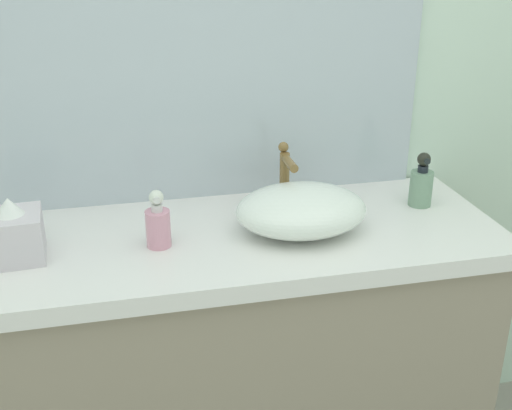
% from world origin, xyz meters
% --- Properties ---
extents(bathroom_wall_rear, '(6.00, 0.06, 2.60)m').
position_xyz_m(bathroom_wall_rear, '(0.00, 0.73, 1.30)').
color(bathroom_wall_rear, silver).
rests_on(bathroom_wall_rear, ground).
extents(vanity_counter, '(1.49, 0.52, 0.87)m').
position_xyz_m(vanity_counter, '(-0.10, 0.43, 0.44)').
color(vanity_counter, gray).
rests_on(vanity_counter, ground).
extents(sink_basin, '(0.33, 0.26, 0.11)m').
position_xyz_m(sink_basin, '(0.13, 0.41, 0.92)').
color(sink_basin, white).
rests_on(sink_basin, vanity_counter).
extents(faucet, '(0.03, 0.12, 0.18)m').
position_xyz_m(faucet, '(0.13, 0.56, 0.97)').
color(faucet, brown).
rests_on(faucet, vanity_counter).
extents(soap_dispenser, '(0.06, 0.06, 0.14)m').
position_xyz_m(soap_dispenser, '(-0.23, 0.40, 0.92)').
color(soap_dispenser, pink).
rests_on(soap_dispenser, vanity_counter).
extents(lotion_bottle, '(0.06, 0.06, 0.15)m').
position_xyz_m(lotion_bottle, '(0.50, 0.49, 0.93)').
color(lotion_bottle, gray).
rests_on(lotion_bottle, vanity_counter).
extents(tissue_box, '(0.14, 0.14, 0.15)m').
position_xyz_m(tissue_box, '(-0.55, 0.41, 0.93)').
color(tissue_box, silver).
rests_on(tissue_box, vanity_counter).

